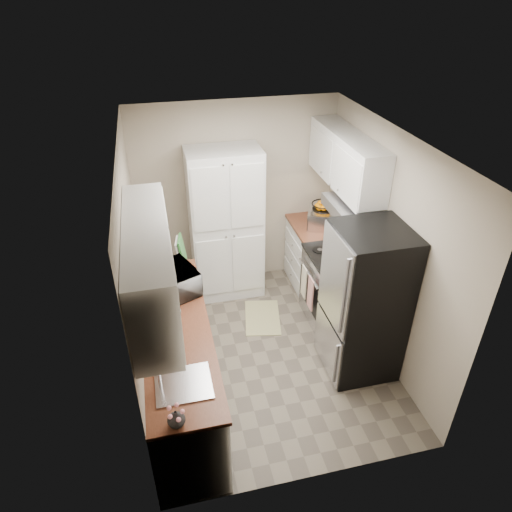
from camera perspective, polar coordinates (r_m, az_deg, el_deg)
The scene contains 16 objects.
ground at distance 5.42m, azimuth 1.22°, elevation -11.79°, with size 3.20×3.20×0.00m, color #665B4C.
room_shell at distance 4.44m, azimuth 1.26°, elevation 3.41°, with size 2.64×3.24×2.52m.
pantry_cabinet at distance 5.85m, azimuth -3.79°, elevation 3.86°, with size 0.90×0.55×2.00m, color silver.
base_cabinet_left at distance 4.71m, azimuth -9.43°, elevation -13.22°, with size 0.60×2.30×0.88m, color silver.
countertop_left at distance 4.40m, azimuth -9.95°, elevation -8.99°, with size 0.63×2.33×0.04m, color brown.
base_cabinet_right at distance 6.30m, azimuth 7.31°, elevation -0.00°, with size 0.60×0.80×0.88m, color silver.
countertop_right at distance 6.07m, azimuth 7.60°, elevation 3.68°, with size 0.63×0.83×0.04m, color brown.
electric_range at distance 5.66m, azimuth 9.90°, elevation -3.87°, with size 0.71×0.78×1.13m.
refrigerator at distance 4.86m, azimuth 13.42°, elevation -5.71°, with size 0.70×0.72×1.70m, color #B7B7BC.
microwave at distance 4.77m, azimuth -9.77°, elevation -2.91°, with size 0.50×0.34×0.27m, color silver.
wine_bottle at distance 5.09m, azimuth -12.76°, elevation -0.49°, with size 0.08×0.08×0.33m, color black.
flower_vase at distance 3.57m, azimuth -9.94°, elevation -19.36°, with size 0.13×0.13×0.14m, color silver.
cutting_board at distance 5.21m, azimuth -9.21°, elevation 0.69°, with size 0.02×0.26×0.32m, color #317D35.
toaster_oven at distance 6.00m, azimuth 8.05°, elevation 4.75°, with size 0.32×0.40×0.23m, color silver.
fruit_basket at distance 5.94m, azimuth 8.38°, elevation 6.36°, with size 0.29×0.29×0.12m, color #FF8600, non-canonical shape.
kitchen_mat at distance 5.87m, azimuth 0.81°, elevation -7.68°, with size 0.43×0.69×0.01m, color tan.
Camera 1 is at (-1.01, -3.78, 3.75)m, focal length 32.00 mm.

